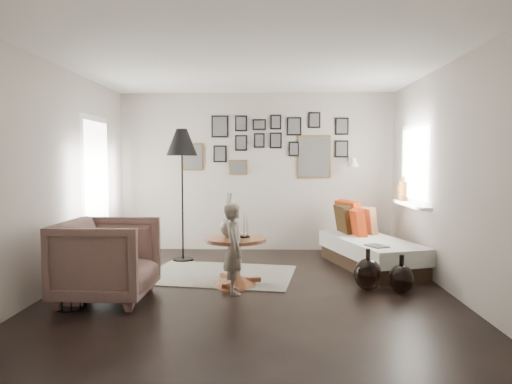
{
  "coord_description": "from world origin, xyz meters",
  "views": [
    {
      "loc": [
        0.21,
        -5.16,
        1.5
      ],
      "look_at": [
        0.05,
        0.5,
        1.1
      ],
      "focal_mm": 32.0,
      "sensor_mm": 36.0,
      "label": 1
    }
  ],
  "objects_px": {
    "daybed": "(369,248)",
    "child": "(234,248)",
    "vase": "(229,224)",
    "demijohn_small": "(401,279)",
    "demijohn_large": "(368,274)",
    "armchair": "(107,260)",
    "floor_lamp": "(182,147)",
    "pedestal_table": "(235,263)",
    "magazine_basket": "(71,291)"
  },
  "relations": [
    {
      "from": "daybed",
      "to": "child",
      "type": "bearing_deg",
      "value": -160.39
    },
    {
      "from": "vase",
      "to": "demijohn_small",
      "type": "distance_m",
      "value": 2.07
    },
    {
      "from": "demijohn_large",
      "to": "demijohn_small",
      "type": "relative_size",
      "value": 1.1
    },
    {
      "from": "armchair",
      "to": "demijohn_small",
      "type": "distance_m",
      "value": 3.24
    },
    {
      "from": "daybed",
      "to": "armchair",
      "type": "xyz_separation_m",
      "value": [
        -3.13,
        -1.62,
        0.17
      ]
    },
    {
      "from": "floor_lamp",
      "to": "demijohn_large",
      "type": "height_order",
      "value": "floor_lamp"
    },
    {
      "from": "pedestal_table",
      "to": "daybed",
      "type": "distance_m",
      "value": 2.08
    },
    {
      "from": "armchair",
      "to": "demijohn_small",
      "type": "xyz_separation_m",
      "value": [
        3.21,
        0.35,
        -0.27
      ]
    },
    {
      "from": "armchair",
      "to": "demijohn_large",
      "type": "distance_m",
      "value": 2.91
    },
    {
      "from": "armchair",
      "to": "floor_lamp",
      "type": "height_order",
      "value": "floor_lamp"
    },
    {
      "from": "armchair",
      "to": "pedestal_table",
      "type": "bearing_deg",
      "value": -64.61
    },
    {
      "from": "vase",
      "to": "magazine_basket",
      "type": "xyz_separation_m",
      "value": [
        -1.53,
        -0.9,
        -0.57
      ]
    },
    {
      "from": "armchair",
      "to": "floor_lamp",
      "type": "xyz_separation_m",
      "value": [
        0.44,
        1.93,
        1.25
      ]
    },
    {
      "from": "daybed",
      "to": "demijohn_large",
      "type": "bearing_deg",
      "value": -120.02
    },
    {
      "from": "magazine_basket",
      "to": "child",
      "type": "bearing_deg",
      "value": 19.15
    },
    {
      "from": "pedestal_table",
      "to": "daybed",
      "type": "relative_size",
      "value": 0.38
    },
    {
      "from": "daybed",
      "to": "demijohn_small",
      "type": "relative_size",
      "value": 4.49
    },
    {
      "from": "daybed",
      "to": "armchair",
      "type": "bearing_deg",
      "value": -169.47
    },
    {
      "from": "daybed",
      "to": "demijohn_large",
      "type": "height_order",
      "value": "daybed"
    },
    {
      "from": "demijohn_small",
      "to": "pedestal_table",
      "type": "bearing_deg",
      "value": 172.11
    },
    {
      "from": "armchair",
      "to": "magazine_basket",
      "type": "xyz_separation_m",
      "value": [
        -0.28,
        -0.27,
        -0.26
      ]
    },
    {
      "from": "daybed",
      "to": "demijohn_small",
      "type": "bearing_deg",
      "value": -103.26
    },
    {
      "from": "magazine_basket",
      "to": "armchair",
      "type": "bearing_deg",
      "value": 43.55
    },
    {
      "from": "daybed",
      "to": "armchair",
      "type": "relative_size",
      "value": 2.03
    },
    {
      "from": "daybed",
      "to": "floor_lamp",
      "type": "height_order",
      "value": "floor_lamp"
    },
    {
      "from": "daybed",
      "to": "floor_lamp",
      "type": "xyz_separation_m",
      "value": [
        -2.69,
        0.31,
        1.41
      ]
    },
    {
      "from": "daybed",
      "to": "vase",
      "type": "bearing_deg",
      "value": -169.15
    },
    {
      "from": "daybed",
      "to": "armchair",
      "type": "height_order",
      "value": "daybed"
    },
    {
      "from": "daybed",
      "to": "demijohn_small",
      "type": "height_order",
      "value": "daybed"
    },
    {
      "from": "vase",
      "to": "daybed",
      "type": "height_order",
      "value": "vase"
    },
    {
      "from": "vase",
      "to": "demijohn_large",
      "type": "distance_m",
      "value": 1.72
    },
    {
      "from": "armchair",
      "to": "child",
      "type": "bearing_deg",
      "value": -76.97
    },
    {
      "from": "demijohn_large",
      "to": "child",
      "type": "bearing_deg",
      "value": -173.49
    },
    {
      "from": "armchair",
      "to": "demijohn_large",
      "type": "xyz_separation_m",
      "value": [
        2.86,
        0.47,
        -0.25
      ]
    },
    {
      "from": "pedestal_table",
      "to": "magazine_basket",
      "type": "distance_m",
      "value": 1.83
    },
    {
      "from": "magazine_basket",
      "to": "floor_lamp",
      "type": "bearing_deg",
      "value": 71.8
    },
    {
      "from": "daybed",
      "to": "child",
      "type": "distance_m",
      "value": 2.25
    },
    {
      "from": "vase",
      "to": "child",
      "type": "bearing_deg",
      "value": -74.82
    },
    {
      "from": "daybed",
      "to": "armchair",
      "type": "distance_m",
      "value": 3.53
    },
    {
      "from": "vase",
      "to": "child",
      "type": "relative_size",
      "value": 0.52
    },
    {
      "from": "demijohn_large",
      "to": "pedestal_table",
      "type": "bearing_deg",
      "value": 174.73
    },
    {
      "from": "pedestal_table",
      "to": "floor_lamp",
      "type": "distance_m",
      "value": 2.13
    },
    {
      "from": "vase",
      "to": "demijohn_small",
      "type": "height_order",
      "value": "vase"
    },
    {
      "from": "floor_lamp",
      "to": "magazine_basket",
      "type": "xyz_separation_m",
      "value": [
        -0.72,
        -2.2,
        -1.51
      ]
    },
    {
      "from": "vase",
      "to": "daybed",
      "type": "relative_size",
      "value": 0.27
    },
    {
      "from": "vase",
      "to": "pedestal_table",
      "type": "bearing_deg",
      "value": -14.04
    },
    {
      "from": "demijohn_large",
      "to": "child",
      "type": "xyz_separation_m",
      "value": [
        -1.53,
        -0.17,
        0.32
      ]
    },
    {
      "from": "magazine_basket",
      "to": "demijohn_large",
      "type": "distance_m",
      "value": 3.23
    },
    {
      "from": "vase",
      "to": "demijohn_large",
      "type": "xyz_separation_m",
      "value": [
        1.62,
        -0.16,
        -0.56
      ]
    },
    {
      "from": "demijohn_small",
      "to": "demijohn_large",
      "type": "bearing_deg",
      "value": 161.08
    }
  ]
}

